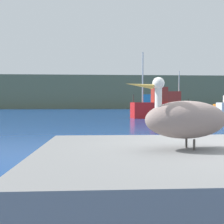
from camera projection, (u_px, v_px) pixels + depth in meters
hillside_backdrop at (105, 93)px, 68.58m from camera, size 140.00×11.16×8.33m
pier_dock at (186, 173)px, 3.44m from camera, size 3.95×3.16×0.64m
pelican at (186, 119)px, 3.42m from camera, size 1.47×0.77×0.94m
fishing_boat_yellow at (146, 105)px, 44.70m from camera, size 4.88×2.96×5.24m
fishing_boat_red at (158, 108)px, 22.70m from camera, size 4.82×2.08×5.70m
fishing_boat_teal at (165, 105)px, 33.56m from camera, size 6.87×3.47×5.46m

